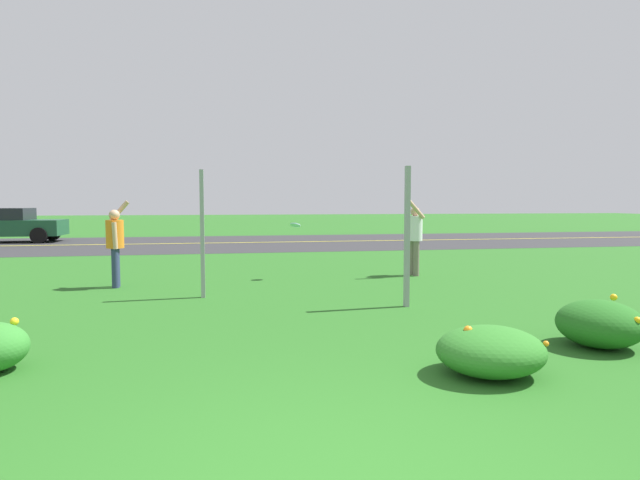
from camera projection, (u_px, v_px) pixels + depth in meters
name	position (u px, v px, depth m)	size (l,w,h in m)	color
ground_plane	(248.00, 274.00, 12.42)	(120.00, 120.00, 0.00)	#26601E
highway_strip	(236.00, 243.00, 21.94)	(120.00, 9.18, 0.01)	#2D2D30
highway_center_stripe	(236.00, 243.00, 21.94)	(120.00, 0.16, 0.00)	yellow
daylily_clump_front_left	(600.00, 324.00, 6.15)	(0.96, 0.98, 0.58)	#23661E
daylily_clump_mid_left	(491.00, 351.00, 5.14)	(1.07, 0.97, 0.49)	#2D7526
sign_post_near_path	(202.00, 234.00, 9.29)	(0.07, 0.10, 2.27)	#93969B
sign_post_by_roadside	(407.00, 237.00, 8.47)	(0.07, 0.10, 2.28)	#93969B
person_thrower_orange_shirt	(115.00, 241.00, 10.42)	(0.43, 0.51, 1.74)	orange
person_catcher_white_shirt	(415.00, 235.00, 12.11)	(0.45, 0.51, 1.77)	silver
frisbee_pale_blue	(295.00, 225.00, 11.60)	(0.25, 0.23, 0.15)	#ADD6E5
car_dark_green_center_left	(5.00, 225.00, 22.15)	(4.50, 2.00, 1.45)	#194C2D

